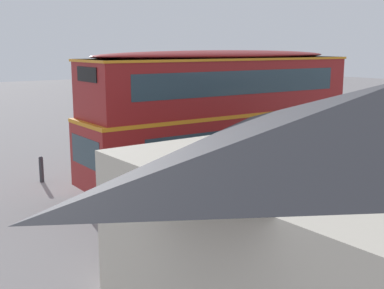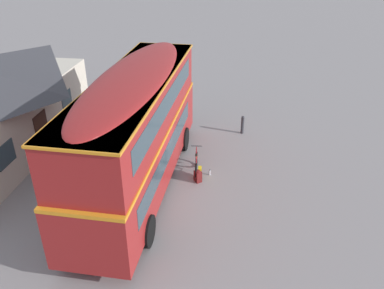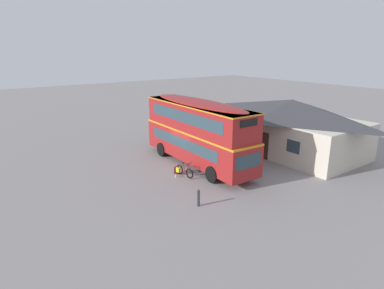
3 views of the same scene
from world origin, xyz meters
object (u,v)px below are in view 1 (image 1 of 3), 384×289
object	(u,v)px
double_decker_bus	(222,111)
touring_bicycle	(161,166)
backpack_on_ground	(173,165)
water_bottle_clear_plastic	(155,169)
kerb_bollard	(41,169)

from	to	relation	value
double_decker_bus	touring_bicycle	size ratio (longest dim) A/B	6.30
backpack_on_ground	water_bottle_clear_plastic	xyz separation A→B (m)	(0.56, -0.44, -0.16)
double_decker_bus	water_bottle_clear_plastic	distance (m)	3.87
water_bottle_clear_plastic	touring_bicycle	bearing A→B (deg)	79.44
double_decker_bus	kerb_bollard	xyz separation A→B (m)	(5.32, -3.95, -2.15)
touring_bicycle	kerb_bollard	distance (m)	4.44
touring_bicycle	backpack_on_ground	xyz separation A→B (m)	(-0.66, -0.13, -0.10)
water_bottle_clear_plastic	backpack_on_ground	bearing A→B (deg)	141.97
double_decker_bus	water_bottle_clear_plastic	xyz separation A→B (m)	(1.16, -2.70, -2.53)
backpack_on_ground	kerb_bollard	world-z (taller)	kerb_bollard
water_bottle_clear_plastic	kerb_bollard	bearing A→B (deg)	-16.76
kerb_bollard	touring_bicycle	bearing A→B (deg)	155.79
double_decker_bus	backpack_on_ground	distance (m)	3.33
kerb_bollard	double_decker_bus	bearing A→B (deg)	143.42
touring_bicycle	kerb_bollard	bearing A→B (deg)	-24.21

